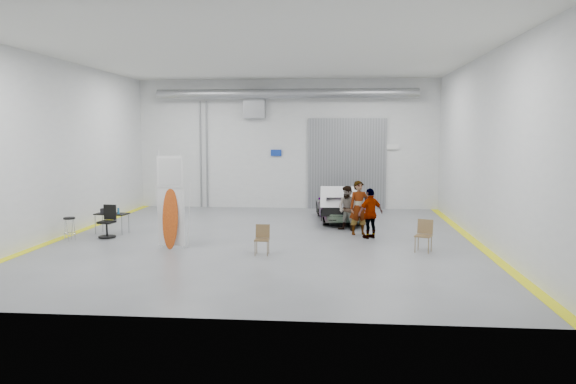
# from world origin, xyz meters

# --- Properties ---
(ground) EXTENTS (16.00, 16.00, 0.00)m
(ground) POSITION_xyz_m (0.00, 0.00, 0.00)
(ground) COLOR slate
(ground) RESTS_ON ground
(room_shell) EXTENTS (14.02, 16.18, 6.01)m
(room_shell) POSITION_xyz_m (0.24, 2.22, 4.08)
(room_shell) COLOR silver
(room_shell) RESTS_ON ground
(sedan_car) EXTENTS (2.18, 4.38, 1.22)m
(sedan_car) POSITION_xyz_m (2.48, 4.36, 0.61)
(sedan_car) COLOR silver
(sedan_car) RESTS_ON ground
(person_a) EXTENTS (0.78, 0.61, 1.89)m
(person_a) POSITION_xyz_m (3.14, 1.21, 0.94)
(person_a) COLOR #9C7855
(person_a) RESTS_ON ground
(person_b) EXTENTS (1.00, 0.94, 1.63)m
(person_b) POSITION_xyz_m (2.77, 1.95, 0.82)
(person_b) COLOR teal
(person_b) RESTS_ON ground
(person_c) EXTENTS (1.04, 0.89, 1.69)m
(person_c) POSITION_xyz_m (3.50, 0.56, 0.85)
(person_c) COLOR brown
(person_c) RESTS_ON ground
(surfboard_display) EXTENTS (0.85, 0.29, 3.02)m
(surfboard_display) POSITION_xyz_m (-2.62, -1.74, 1.22)
(surfboard_display) COLOR white
(surfboard_display) RESTS_ON ground
(folding_chair_near) EXTENTS (0.42, 0.43, 0.87)m
(folding_chair_near) POSITION_xyz_m (0.23, -2.32, 0.27)
(folding_chair_near) COLOR brown
(folding_chair_near) RESTS_ON ground
(folding_chair_far) EXTENTS (0.58, 0.62, 0.96)m
(folding_chair_far) POSITION_xyz_m (4.94, -1.52, 0.30)
(folding_chair_far) COLOR brown
(folding_chair_far) RESTS_ON ground
(shop_stool) EXTENTS (0.39, 0.39, 0.77)m
(shop_stool) POSITION_xyz_m (-6.36, -0.74, 0.38)
(shop_stool) COLOR black
(shop_stool) RESTS_ON ground
(work_table) EXTENTS (1.20, 0.72, 0.92)m
(work_table) POSITION_xyz_m (-5.57, 0.69, 0.71)
(work_table) COLOR gray
(work_table) RESTS_ON ground
(office_chair) EXTENTS (0.58, 0.58, 1.08)m
(office_chair) POSITION_xyz_m (-5.34, -0.09, 0.48)
(office_chair) COLOR black
(office_chair) RESTS_ON ground
(trunk_lid) EXTENTS (1.43, 0.87, 0.04)m
(trunk_lid) POSITION_xyz_m (2.48, 2.50, 1.24)
(trunk_lid) COLOR silver
(trunk_lid) RESTS_ON sedan_car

